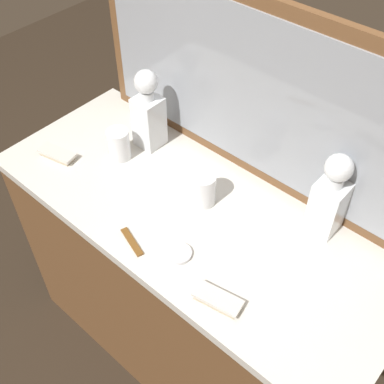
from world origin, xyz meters
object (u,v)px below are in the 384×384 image
(crystal_decanter_right, at_px, (149,116))
(crystal_tumbler_front, at_px, (203,190))
(porcelain_dish, at_px, (179,253))
(silver_brush_left, at_px, (218,300))
(tortoiseshell_comb, at_px, (132,242))
(silver_brush_center, at_px, (57,154))
(crystal_tumbler_far_left, at_px, (119,145))
(crystal_decanter_far_left, at_px, (329,201))

(crystal_decanter_right, height_order, crystal_tumbler_front, crystal_decanter_right)
(porcelain_dish, bearing_deg, crystal_tumbler_front, 112.51)
(silver_brush_left, xyz_separation_m, tortoiseshell_comb, (-0.31, -0.01, -0.01))
(silver_brush_left, distance_m, tortoiseshell_comb, 0.31)
(crystal_decanter_right, distance_m, silver_brush_center, 0.34)
(crystal_tumbler_far_left, distance_m, silver_brush_left, 0.65)
(silver_brush_center, xyz_separation_m, tortoiseshell_comb, (0.46, -0.09, -0.01))
(crystal_decanter_right, distance_m, crystal_decanter_far_left, 0.66)
(crystal_decanter_far_left, relative_size, porcelain_dish, 3.83)
(crystal_tumbler_front, height_order, silver_brush_left, crystal_tumbler_front)
(crystal_decanter_far_left, relative_size, silver_brush_left, 2.03)
(silver_brush_left, xyz_separation_m, porcelain_dish, (-0.18, 0.05, -0.01))
(crystal_decanter_right, height_order, silver_brush_center, crystal_decanter_right)
(tortoiseshell_comb, bearing_deg, crystal_decanter_right, 127.84)
(crystal_decanter_far_left, bearing_deg, crystal_tumbler_front, -155.39)
(crystal_tumbler_far_left, distance_m, tortoiseshell_comb, 0.38)
(porcelain_dish, bearing_deg, crystal_decanter_right, 144.09)
(silver_brush_left, relative_size, porcelain_dish, 1.88)
(crystal_decanter_far_left, distance_m, porcelain_dish, 0.45)
(porcelain_dish, bearing_deg, crystal_decanter_far_left, 55.02)
(porcelain_dish, distance_m, tortoiseshell_comb, 0.14)
(crystal_decanter_right, height_order, porcelain_dish, crystal_decanter_right)
(porcelain_dish, bearing_deg, silver_brush_left, -14.38)
(silver_brush_center, relative_size, tortoiseshell_comb, 1.23)
(crystal_tumbler_far_left, relative_size, porcelain_dish, 1.49)
(crystal_tumbler_far_left, bearing_deg, crystal_decanter_right, 77.40)
(silver_brush_center, distance_m, silver_brush_left, 0.77)
(tortoiseshell_comb, bearing_deg, crystal_tumbler_front, 79.59)
(crystal_decanter_right, relative_size, crystal_tumbler_far_left, 2.66)
(silver_brush_center, bearing_deg, silver_brush_left, -5.60)
(silver_brush_center, bearing_deg, crystal_decanter_right, 54.79)
(crystal_decanter_right, height_order, crystal_tumbler_far_left, crystal_decanter_right)
(crystal_decanter_right, xyz_separation_m, silver_brush_center, (-0.19, -0.26, -0.10))
(porcelain_dish, bearing_deg, crystal_tumbler_far_left, 158.16)
(silver_brush_left, bearing_deg, tortoiseshell_comb, -177.81)
(silver_brush_center, bearing_deg, crystal_tumbler_front, 18.93)
(crystal_decanter_far_left, xyz_separation_m, crystal_tumbler_front, (-0.33, -0.15, -0.06))
(crystal_decanter_far_left, xyz_separation_m, silver_brush_center, (-0.84, -0.33, -0.10))
(tortoiseshell_comb, bearing_deg, crystal_tumbler_far_left, 142.37)
(crystal_decanter_far_left, relative_size, crystal_tumbler_front, 2.60)
(silver_brush_center, bearing_deg, porcelain_dish, -2.87)
(crystal_decanter_far_left, xyz_separation_m, silver_brush_left, (-0.07, -0.40, -0.10))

